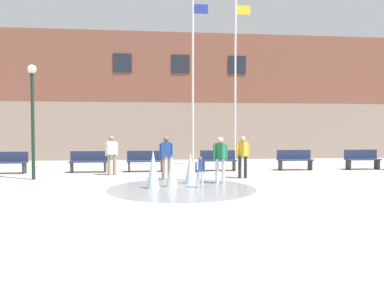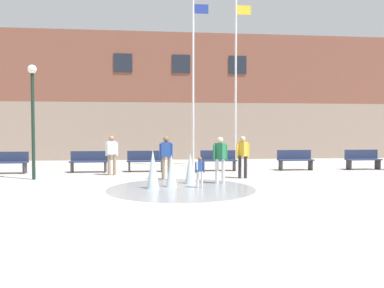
% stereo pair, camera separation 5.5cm
% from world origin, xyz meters
% --- Properties ---
extents(ground_plane, '(100.00, 100.00, 0.00)m').
position_xyz_m(ground_plane, '(0.00, 0.00, 0.00)').
color(ground_plane, gray).
extents(library_building, '(36.00, 6.05, 7.78)m').
position_xyz_m(library_building, '(0.00, 19.52, 3.89)').
color(library_building, gray).
rests_on(library_building, ground).
extents(splash_fountain, '(4.59, 4.59, 1.22)m').
position_xyz_m(splash_fountain, '(-1.07, 5.53, 0.42)').
color(splash_fountain, gray).
rests_on(splash_fountain, ground).
extents(park_bench_far_left, '(1.60, 0.44, 0.91)m').
position_xyz_m(park_bench_far_left, '(-7.77, 9.95, 0.48)').
color(park_bench_far_left, '#28282D').
rests_on(park_bench_far_left, ground).
extents(park_bench_left_of_flagpoles, '(1.60, 0.44, 0.91)m').
position_xyz_m(park_bench_left_of_flagpoles, '(-4.46, 10.07, 0.48)').
color(park_bench_left_of_flagpoles, '#28282D').
rests_on(park_bench_left_of_flagpoles, ground).
extents(park_bench_center, '(1.60, 0.44, 0.91)m').
position_xyz_m(park_bench_center, '(-2.04, 10.09, 0.48)').
color(park_bench_center, '#28282D').
rests_on(park_bench_center, ground).
extents(park_bench_under_right_flagpole, '(1.60, 0.44, 0.91)m').
position_xyz_m(park_bench_under_right_flagpole, '(1.20, 10.11, 0.48)').
color(park_bench_under_right_flagpole, '#28282D').
rests_on(park_bench_under_right_flagpole, ground).
extents(park_bench_near_trashcan, '(1.60, 0.44, 0.91)m').
position_xyz_m(park_bench_near_trashcan, '(4.72, 10.03, 0.48)').
color(park_bench_near_trashcan, '#28282D').
rests_on(park_bench_near_trashcan, ground).
extents(park_bench_far_right, '(1.60, 0.44, 0.91)m').
position_xyz_m(park_bench_far_right, '(7.93, 9.96, 0.48)').
color(park_bench_far_right, '#28282D').
rests_on(park_bench_far_right, ground).
extents(adult_in_red, '(0.50, 0.39, 1.59)m').
position_xyz_m(adult_in_red, '(0.57, 6.17, 0.93)').
color(adult_in_red, silver).
rests_on(adult_in_red, ground).
extents(adult_near_bench, '(0.50, 0.39, 1.59)m').
position_xyz_m(adult_near_bench, '(1.67, 7.45, 0.93)').
color(adult_near_bench, '#28282D').
rests_on(adult_near_bench, ground).
extents(adult_watching, '(0.50, 0.24, 1.59)m').
position_xyz_m(adult_watching, '(-3.37, 8.94, 0.93)').
color(adult_watching, '#89755B').
rests_on(adult_watching, ground).
extents(child_in_fountain, '(0.31, 0.23, 0.99)m').
position_xyz_m(child_in_fountain, '(-0.23, 5.28, 0.58)').
color(child_in_fountain, silver).
rests_on(child_in_fountain, ground).
extents(teen_by_trashcan, '(0.50, 0.25, 1.59)m').
position_xyz_m(teen_by_trashcan, '(-1.23, 7.39, 0.93)').
color(teen_by_trashcan, '#89755B').
rests_on(teen_by_trashcan, ground).
extents(flagpole_left, '(0.80, 0.10, 8.39)m').
position_xyz_m(flagpole_left, '(0.30, 12.04, 4.44)').
color(flagpole_left, silver).
rests_on(flagpole_left, ground).
extents(flagpole_right, '(0.80, 0.10, 8.40)m').
position_xyz_m(flagpole_right, '(2.43, 12.04, 4.45)').
color(flagpole_right, silver).
rests_on(flagpole_right, ground).
extents(lamp_post_left_lane, '(0.32, 0.32, 4.21)m').
position_xyz_m(lamp_post_left_lane, '(-6.09, 7.87, 2.72)').
color(lamp_post_left_lane, '#192D23').
rests_on(lamp_post_left_lane, ground).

